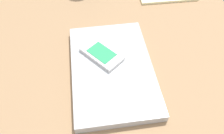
# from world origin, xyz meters

# --- Properties ---
(desk_surface) EXTENTS (1.20, 0.80, 0.03)m
(desk_surface) POSITION_xyz_m (0.00, 0.00, 0.01)
(desk_surface) COLOR #9E7751
(desk_surface) RESTS_ON ground
(laptop_closed) EXTENTS (0.33, 0.22, 0.02)m
(laptop_closed) POSITION_xyz_m (-0.10, 0.05, 0.04)
(laptop_closed) COLOR #B7BABC
(laptop_closed) RESTS_ON desk_surface
(cell_phone_on_laptop) EXTENTS (0.13, 0.12, 0.01)m
(cell_phone_on_laptop) POSITION_xyz_m (-0.06, 0.07, 0.06)
(cell_phone_on_laptop) COLOR silver
(cell_phone_on_laptop) RESTS_ON laptop_closed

